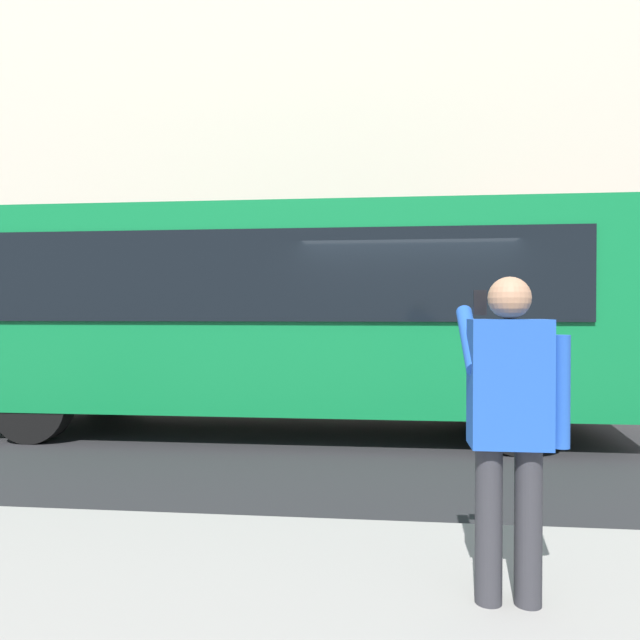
% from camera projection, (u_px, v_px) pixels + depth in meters
% --- Properties ---
extents(ground_plane, '(60.00, 60.00, 0.00)m').
position_uv_depth(ground_plane, '(405.00, 439.00, 7.75)').
color(ground_plane, '#232326').
extents(building_facade_far, '(28.00, 1.55, 12.00)m').
position_uv_depth(building_facade_far, '(396.00, 134.00, 14.42)').
color(building_facade_far, beige).
rests_on(building_facade_far, ground_plane).
extents(red_bus, '(9.05, 2.54, 3.08)m').
position_uv_depth(red_bus, '(279.00, 310.00, 8.28)').
color(red_bus, '#0F7238').
rests_on(red_bus, ground_plane).
extents(pedestrian_photographer, '(0.53, 0.52, 1.70)m').
position_uv_depth(pedestrian_photographer, '(509.00, 413.00, 3.07)').
color(pedestrian_photographer, '#2D2D33').
rests_on(pedestrian_photographer, sidewalk_curb).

